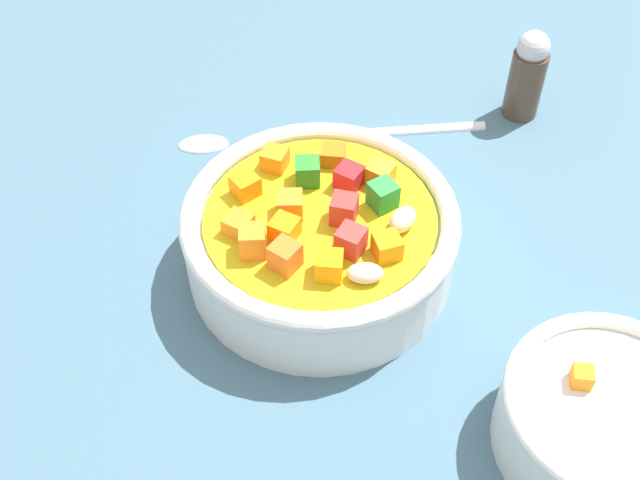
# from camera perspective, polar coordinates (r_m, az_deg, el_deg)

# --- Properties ---
(ground_plane) EXTENTS (1.40, 1.40, 0.02)m
(ground_plane) POSITION_cam_1_polar(r_m,az_deg,el_deg) (0.54, -0.00, -2.56)
(ground_plane) COLOR #42667A
(soup_bowl_main) EXTENTS (0.17, 0.17, 0.07)m
(soup_bowl_main) POSITION_cam_1_polar(r_m,az_deg,el_deg) (0.51, 0.01, 0.24)
(soup_bowl_main) COLOR white
(soup_bowl_main) RESTS_ON ground_plane
(spoon) EXTENTS (0.23, 0.08, 0.01)m
(spoon) POSITION_cam_1_polar(r_m,az_deg,el_deg) (0.62, -0.22, 7.57)
(spoon) COLOR silver
(spoon) RESTS_ON ground_plane
(side_bowl_small) EXTENTS (0.11, 0.11, 0.05)m
(side_bowl_small) POSITION_cam_1_polar(r_m,az_deg,el_deg) (0.47, 19.45, -11.95)
(side_bowl_small) COLOR white
(side_bowl_small) RESTS_ON ground_plane
(pepper_shaker) EXTENTS (0.03, 0.03, 0.07)m
(pepper_shaker) POSITION_cam_1_polar(r_m,az_deg,el_deg) (0.65, 14.43, 11.25)
(pepper_shaker) COLOR #4C3828
(pepper_shaker) RESTS_ON ground_plane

